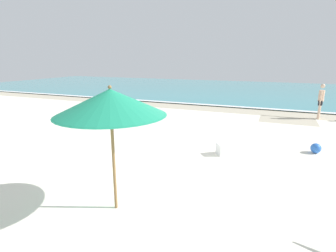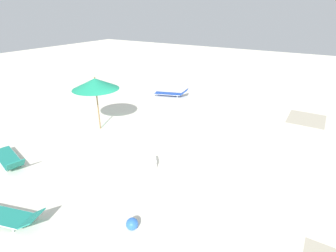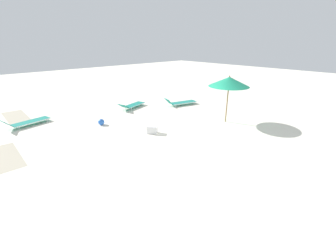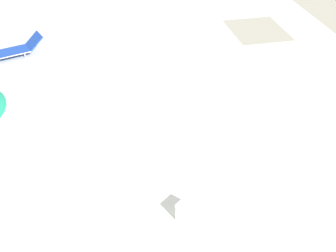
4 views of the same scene
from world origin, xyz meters
name	(u,v)px [view 4 (image 4 of 4)]	position (x,y,z in m)	size (l,w,h in m)	color
ground_plane	(102,185)	(0.00, 0.01, -0.08)	(60.00, 60.00, 0.16)	silver
sun_lounger_near_water_left	(7,51)	(-6.09, -2.12, 0.21)	(1.26, 2.22, 0.54)	blue
cooler_box	(192,213)	(1.41, 1.47, 0.19)	(0.61, 0.59, 0.37)	white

